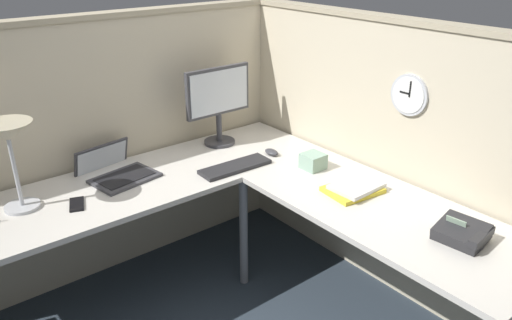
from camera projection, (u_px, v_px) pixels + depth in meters
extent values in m
plane|color=#2D3842|center=(239.00, 305.00, 2.90)|extent=(6.80, 6.80, 0.00)
cube|color=beige|center=(102.00, 152.00, 3.00)|extent=(2.57, 0.10, 1.55)
cube|color=tan|center=(83.00, 17.00, 2.69)|extent=(2.57, 0.12, 0.03)
cube|color=beige|center=(385.00, 160.00, 2.90)|extent=(0.10, 2.37, 1.55)
cube|color=tan|center=(401.00, 20.00, 2.58)|extent=(0.12, 2.37, 0.03)
cube|color=beige|center=(131.00, 185.00, 2.74)|extent=(2.35, 0.66, 0.03)
cube|color=beige|center=(388.00, 213.00, 2.45)|extent=(0.66, 1.49, 0.03)
cylinder|color=slate|center=(244.00, 233.00, 2.97)|extent=(0.05, 0.05, 0.70)
cylinder|color=#38383D|center=(220.00, 142.00, 3.25)|extent=(0.20, 0.20, 0.02)
cylinder|color=#38383D|center=(219.00, 127.00, 3.21)|extent=(0.04, 0.04, 0.20)
cube|color=#38383D|center=(218.00, 91.00, 3.12)|extent=(0.46, 0.04, 0.30)
cube|color=silver|center=(220.00, 92.00, 3.10)|extent=(0.42, 0.01, 0.26)
cube|color=#38383D|center=(125.00, 178.00, 2.76)|extent=(0.38, 0.29, 0.02)
cube|color=black|center=(125.00, 176.00, 2.76)|extent=(0.32, 0.23, 0.00)
cube|color=#38383D|center=(101.00, 161.00, 2.89)|extent=(0.35, 0.12, 0.22)
cube|color=silver|center=(102.00, 161.00, 2.88)|extent=(0.31, 0.10, 0.18)
cube|color=#232326|center=(235.00, 167.00, 2.89)|extent=(0.43, 0.15, 0.02)
ellipsoid|color=#38383D|center=(272.00, 152.00, 3.08)|extent=(0.06, 0.10, 0.03)
cylinder|color=#B7BABF|center=(23.00, 206.00, 2.47)|extent=(0.17, 0.17, 0.02)
cylinder|color=#B7BABF|center=(15.00, 171.00, 2.39)|extent=(0.02, 0.02, 0.38)
cone|color=#B2A88C|center=(7.00, 132.00, 2.31)|extent=(0.24, 0.24, 0.09)
cube|color=black|center=(77.00, 204.00, 2.50)|extent=(0.11, 0.16, 0.01)
cube|color=#232326|center=(461.00, 233.00, 2.19)|extent=(0.21, 0.22, 0.10)
cube|color=#8CA58C|center=(456.00, 223.00, 2.20)|extent=(0.02, 0.09, 0.04)
cube|color=#232326|center=(481.00, 237.00, 2.13)|extent=(0.19, 0.06, 0.04)
cube|color=yellow|center=(353.00, 190.00, 2.62)|extent=(0.30, 0.24, 0.02)
cube|color=silver|center=(356.00, 186.00, 2.62)|extent=(0.26, 0.20, 0.02)
cube|color=#8CAD99|center=(313.00, 161.00, 2.88)|extent=(0.12, 0.12, 0.09)
cylinder|color=#B7BABF|center=(410.00, 95.00, 2.59)|extent=(0.03, 0.22, 0.22)
cylinder|color=white|center=(408.00, 95.00, 2.58)|extent=(0.00, 0.19, 0.19)
cube|color=black|center=(405.00, 93.00, 2.59)|extent=(0.00, 0.06, 0.01)
cube|color=black|center=(410.00, 89.00, 2.56)|extent=(0.00, 0.01, 0.08)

